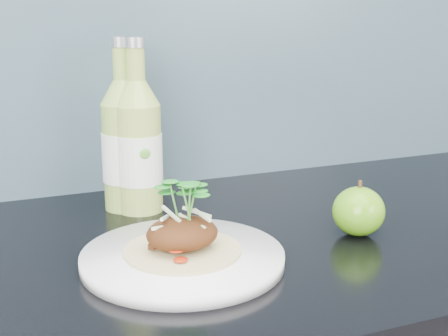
{
  "coord_description": "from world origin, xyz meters",
  "views": [
    {
      "loc": [
        -0.27,
        0.95,
        1.21
      ],
      "look_at": [
        0.04,
        1.69,
        1.0
      ],
      "focal_mm": 50.0,
      "sensor_mm": 36.0,
      "label": 1
    }
  ],
  "objects_px": {
    "dinner_plate": "(183,258)",
    "cider_bottle_left": "(125,145)",
    "green_apple": "(359,211)",
    "cider_bottle_right": "(139,147)"
  },
  "relations": [
    {
      "from": "dinner_plate",
      "to": "cider_bottle_left",
      "type": "height_order",
      "value": "cider_bottle_left"
    },
    {
      "from": "green_apple",
      "to": "cider_bottle_right",
      "type": "bearing_deg",
      "value": 138.7
    },
    {
      "from": "dinner_plate",
      "to": "cider_bottle_right",
      "type": "height_order",
      "value": "cider_bottle_right"
    },
    {
      "from": "cider_bottle_left",
      "to": "cider_bottle_right",
      "type": "height_order",
      "value": "same"
    },
    {
      "from": "dinner_plate",
      "to": "cider_bottle_right",
      "type": "distance_m",
      "value": 0.24
    },
    {
      "from": "dinner_plate",
      "to": "cider_bottle_left",
      "type": "distance_m",
      "value": 0.26
    },
    {
      "from": "dinner_plate",
      "to": "green_apple",
      "type": "bearing_deg",
      "value": 0.76
    },
    {
      "from": "green_apple",
      "to": "cider_bottle_left",
      "type": "relative_size",
      "value": 0.36
    },
    {
      "from": "dinner_plate",
      "to": "cider_bottle_left",
      "type": "bearing_deg",
      "value": 92.04
    },
    {
      "from": "green_apple",
      "to": "cider_bottle_right",
      "type": "distance_m",
      "value": 0.34
    }
  ]
}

